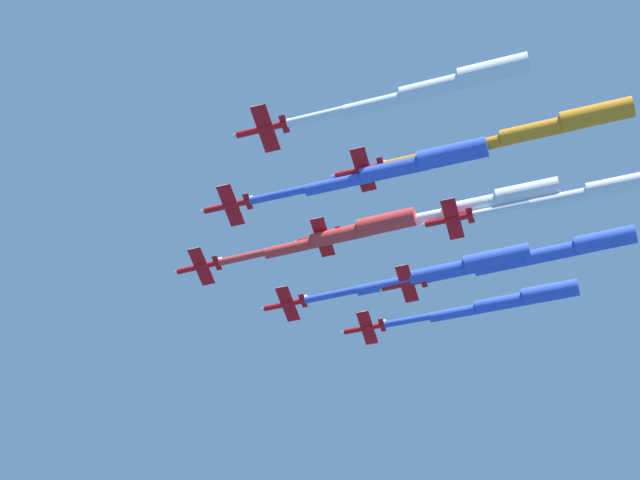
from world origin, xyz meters
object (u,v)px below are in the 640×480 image
(jet_port_outer, at_px, (501,302))
(jet_starboard_inner, at_px, (441,271))
(jet_starboard_outer, at_px, (534,130))
(jet_trail_starboard, at_px, (619,184))
(jet_port_mid, at_px, (472,205))
(jet_starboard_mid, at_px, (432,88))
(jet_trail_port, at_px, (552,253))
(jet_port_inner, at_px, (393,169))
(jet_lead, at_px, (337,235))

(jet_port_outer, bearing_deg, jet_starboard_inner, 36.06)
(jet_port_outer, height_order, jet_starboard_outer, jet_port_outer)
(jet_trail_starboard, bearing_deg, jet_port_outer, -74.45)
(jet_port_outer, height_order, jet_trail_starboard, jet_port_outer)
(jet_port_mid, height_order, jet_trail_starboard, jet_port_mid)
(jet_starboard_inner, relative_size, jet_starboard_mid, 1.10)
(jet_starboard_inner, height_order, jet_port_outer, jet_port_outer)
(jet_trail_port, bearing_deg, jet_starboard_mid, 50.41)
(jet_port_inner, bearing_deg, jet_trail_port, -151.55)
(jet_port_inner, relative_size, jet_trail_starboard, 1.01)
(jet_port_inner, distance_m, jet_port_mid, 19.04)
(jet_port_outer, relative_size, jet_starboard_outer, 0.97)
(jet_lead, xyz_separation_m, jet_starboard_mid, (-10.42, 37.83, -1.19))
(jet_port_inner, distance_m, jet_starboard_inner, 30.22)
(jet_port_inner, distance_m, jet_starboard_outer, 24.39)
(jet_starboard_mid, relative_size, jet_starboard_outer, 0.95)
(jet_port_outer, bearing_deg, jet_trail_port, 102.46)
(jet_port_outer, xyz_separation_m, jet_trail_port, (-4.34, 19.61, -2.83))
(jet_starboard_outer, distance_m, jet_trail_port, 30.31)
(jet_port_inner, height_order, jet_starboard_mid, jet_port_inner)
(jet_port_inner, bearing_deg, jet_port_mid, -149.76)
(jet_starboard_inner, distance_m, jet_trail_starboard, 37.84)
(jet_port_inner, height_order, jet_starboard_inner, jet_starboard_inner)
(jet_starboard_inner, height_order, jet_trail_port, jet_starboard_inner)
(jet_port_inner, bearing_deg, jet_starboard_inner, -117.62)
(jet_port_inner, bearing_deg, jet_lead, -69.40)
(jet_port_mid, relative_size, jet_starboard_mid, 1.02)
(jet_port_mid, bearing_deg, jet_port_outer, -114.10)
(jet_port_mid, distance_m, jet_trail_port, 19.08)
(jet_port_inner, bearing_deg, jet_trail_starboard, 178.53)
(jet_starboard_outer, distance_m, jet_trail_starboard, 19.82)
(jet_trail_port, bearing_deg, jet_port_outer, -77.54)
(jet_port_mid, distance_m, jet_starboard_mid, 31.01)
(jet_starboard_inner, bearing_deg, jet_port_outer, -143.94)
(jet_lead, xyz_separation_m, jet_starboard_inner, (-21.30, -7.37, -0.76))
(jet_lead, height_order, jet_port_outer, jet_port_outer)
(jet_port_outer, bearing_deg, jet_port_inner, 52.45)
(jet_port_outer, distance_m, jet_starboard_outer, 48.24)
(jet_starboard_inner, bearing_deg, jet_trail_port, 155.57)
(jet_port_mid, relative_size, jet_port_outer, 1.00)
(jet_lead, bearing_deg, jet_starboard_inner, -160.92)
(jet_starboard_inner, distance_m, jet_trail_port, 21.17)
(jet_port_mid, distance_m, jet_port_outer, 30.79)
(jet_starboard_mid, bearing_deg, jet_starboard_outer, -156.40)
(jet_lead, height_order, jet_starboard_outer, jet_starboard_outer)
(jet_lead, xyz_separation_m, jet_port_inner, (-7.29, 19.40, -1.13))
(jet_lead, bearing_deg, jet_starboard_outer, 134.93)
(jet_port_inner, height_order, jet_trail_port, jet_port_inner)
(jet_port_outer, bearing_deg, jet_starboard_mid, 65.28)
(jet_starboard_inner, bearing_deg, jet_starboard_outer, 102.46)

